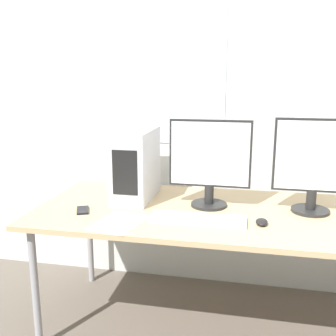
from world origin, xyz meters
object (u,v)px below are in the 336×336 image
object	(u,v)px
keyboard	(198,219)
cell_phone	(83,210)
monitor_main	(210,161)
pc_tower	(136,164)
mouse	(262,222)
monitor_right_near	(314,164)

from	to	relation	value
keyboard	cell_phone	xyz separation A→B (m)	(-0.63, 0.03, -0.01)
monitor_main	keyboard	world-z (taller)	monitor_main
pc_tower	mouse	size ratio (longest dim) A/B	4.52
monitor_right_near	cell_phone	size ratio (longest dim) A/B	3.59
pc_tower	keyboard	bearing A→B (deg)	-37.86
keyboard	mouse	world-z (taller)	mouse
monitor_right_near	keyboard	size ratio (longest dim) A/B	1.04
monitor_main	cell_phone	world-z (taller)	monitor_main
keyboard	cell_phone	bearing A→B (deg)	177.53
keyboard	cell_phone	world-z (taller)	keyboard
keyboard	mouse	distance (m)	0.32
pc_tower	cell_phone	bearing A→B (deg)	-126.61
cell_phone	mouse	bearing A→B (deg)	-23.68
mouse	pc_tower	bearing A→B (deg)	157.60
monitor_right_near	monitor_main	bearing A→B (deg)	-178.99
monitor_right_near	mouse	size ratio (longest dim) A/B	5.26
monitor_right_near	cell_phone	world-z (taller)	monitor_right_near
monitor_right_near	mouse	world-z (taller)	monitor_right_near
monitor_main	cell_phone	size ratio (longest dim) A/B	3.47
pc_tower	monitor_right_near	distance (m)	1.00
pc_tower	mouse	distance (m)	0.82
pc_tower	cell_phone	distance (m)	0.42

